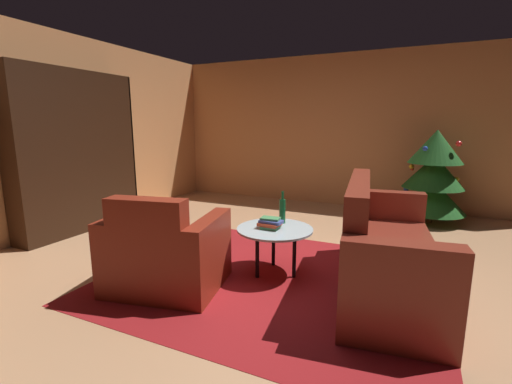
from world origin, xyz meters
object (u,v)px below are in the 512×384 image
couch_red (384,254)px  coffee_table (275,232)px  bookshelf_unit (84,152)px  armchair_red (166,255)px  bottle_on_table (282,210)px  decorated_tree (433,175)px  book_stack_on_table (270,223)px

couch_red → coffee_table: couch_red is taller
bookshelf_unit → armchair_red: size_ratio=1.96×
coffee_table → bottle_on_table: bottle_on_table is taller
bottle_on_table → decorated_tree: (1.40, 2.41, 0.12)m
armchair_red → couch_red: couch_red is taller
bookshelf_unit → decorated_tree: bookshelf_unit is taller
couch_red → bottle_on_table: bearing=173.7°
book_stack_on_table → decorated_tree: (1.44, 2.63, 0.19)m
bookshelf_unit → couch_red: 3.94m
couch_red → decorated_tree: 2.58m
bookshelf_unit → coffee_table: size_ratio=2.91×
couch_red → bottle_on_table: couch_red is taller
armchair_red → coffee_table: bearing=41.7°
bookshelf_unit → book_stack_on_table: bearing=-7.4°
bottle_on_table → couch_red: bearing=-6.3°
armchair_red → coffee_table: (0.76, 0.67, 0.11)m
armchair_red → bookshelf_unit: bearing=154.4°
armchair_red → decorated_tree: decorated_tree is taller
bottle_on_table → bookshelf_unit: bearing=177.0°
couch_red → book_stack_on_table: (-1.01, -0.11, 0.18)m
couch_red → decorated_tree: (0.43, 2.52, 0.37)m
book_stack_on_table → bottle_on_table: 0.24m
bookshelf_unit → bottle_on_table: bearing=-3.0°
decorated_tree → coffee_table: bearing=-118.2°
book_stack_on_table → couch_red: bearing=6.2°
armchair_red → couch_red: 1.89m
book_stack_on_table → decorated_tree: decorated_tree is taller
bookshelf_unit → coffee_table: 2.99m
bookshelf_unit → decorated_tree: bearing=27.7°
bookshelf_unit → armchair_red: (2.14, -1.02, -0.75)m
coffee_table → bookshelf_unit: bearing=173.1°
armchair_red → book_stack_on_table: (0.71, 0.65, 0.20)m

